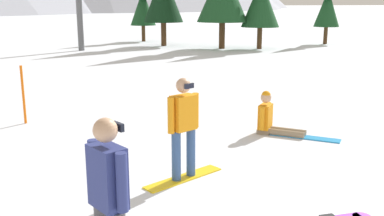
{
  "coord_description": "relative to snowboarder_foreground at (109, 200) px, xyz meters",
  "views": [
    {
      "loc": [
        -3.41,
        -4.74,
        2.87
      ],
      "look_at": [
        -1.62,
        2.93,
        1.0
      ],
      "focal_mm": 41.75,
      "sensor_mm": 36.0,
      "label": 1
    }
  ],
  "objects": [
    {
      "name": "snowboarder_foreground",
      "position": [
        0.0,
        0.0,
        0.0
      ],
      "size": [
        0.93,
        1.41,
        1.81
      ],
      "color": "#993FD8",
      "rests_on": "ground_plane"
    },
    {
      "name": "snowboarder_midground",
      "position": [
        1.33,
        2.67,
        -0.07
      ],
      "size": [
        1.45,
        0.97,
        1.7
      ],
      "color": "yellow",
      "rests_on": "ground_plane"
    },
    {
      "name": "snowboarder_background",
      "position": [
        3.82,
        4.79,
        -0.63
      ],
      "size": [
        1.61,
        1.38,
        0.96
      ],
      "color": "gray",
      "rests_on": "ground_plane"
    },
    {
      "name": "trail_marker_pole",
      "position": [
        -1.69,
        6.98,
        -0.26
      ],
      "size": [
        0.06,
        0.06,
        1.42
      ],
      "primitive_type": "cylinder",
      "color": "orange",
      "rests_on": "ground_plane"
    },
    {
      "name": "pine_tree_slender",
      "position": [
        4.03,
        29.68,
        2.0
      ],
      "size": [
        1.89,
        1.89,
        5.44
      ],
      "color": "#472D19",
      "rests_on": "ground_plane"
    },
    {
      "name": "pine_tree_tall",
      "position": [
        16.22,
        24.55,
        2.01
      ],
      "size": [
        1.76,
        1.76,
        5.47
      ],
      "color": "#472D19",
      "rests_on": "ground_plane"
    }
  ]
}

